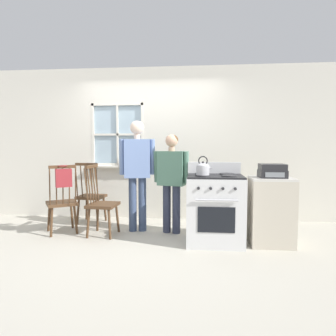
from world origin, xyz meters
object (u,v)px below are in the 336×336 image
object	(u,v)px
handbag	(64,177)
stereo	(272,171)
stove	(215,208)
person_elderly_left	(137,164)
chair_by_window	(62,203)
side_counter	(271,211)
potted_plant	(124,161)
person_teen_center	(172,175)
chair_center_cluster	(91,196)
chair_near_wall	(101,204)
kettle	(203,168)

from	to	relation	value
handbag	stereo	distance (m)	2.89
stove	handbag	xyz separation A→B (m)	(-2.14, 0.04, 0.39)
person_elderly_left	stove	distance (m)	1.36
chair_by_window	side_counter	bearing A→B (deg)	142.56
potted_plant	side_counter	distance (m)	2.65
chair_by_window	potted_plant	size ratio (longest dim) A/B	3.47
person_teen_center	handbag	distance (m)	1.56
chair_center_cluster	handbag	xyz separation A→B (m)	(-0.10, -0.79, 0.41)
chair_by_window	stove	bearing A→B (deg)	140.80
chair_center_cluster	side_counter	xyz separation A→B (m)	(2.78, -0.82, -0.01)
chair_near_wall	potted_plant	bearing A→B (deg)	-0.91
chair_by_window	kettle	world-z (taller)	kettle
chair_center_cluster	person_teen_center	world-z (taller)	person_teen_center
person_elderly_left	side_counter	size ratio (longest dim) A/B	1.88
chair_center_cluster	stove	size ratio (longest dim) A/B	0.96
chair_by_window	stereo	bearing A→B (deg)	142.17
chair_center_cluster	handbag	size ratio (longest dim) A/B	3.38
chair_near_wall	stereo	world-z (taller)	stereo
kettle	potted_plant	size ratio (longest dim) A/B	0.83
person_elderly_left	stove	world-z (taller)	person_elderly_left
stove	potted_plant	distance (m)	2.05
chair_near_wall	stove	size ratio (longest dim) A/B	0.96
stove	person_teen_center	bearing A→B (deg)	147.15
potted_plant	kettle	bearing A→B (deg)	-44.00
kettle	side_counter	distance (m)	1.09
stove	kettle	distance (m)	0.59
potted_plant	chair_by_window	bearing A→B (deg)	-126.41
person_elderly_left	side_counter	distance (m)	2.03
chair_by_window	person_teen_center	size ratio (longest dim) A/B	0.70
person_teen_center	stereo	size ratio (longest dim) A/B	4.36
stereo	person_elderly_left	bearing A→B (deg)	166.45
chair_center_cluster	person_teen_center	size ratio (longest dim) A/B	0.70
chair_by_window	stereo	distance (m)	3.07
person_elderly_left	potted_plant	bearing A→B (deg)	107.94
stove	potted_plant	bearing A→B (deg)	142.16
person_teen_center	kettle	distance (m)	0.72
person_teen_center	stove	distance (m)	0.85
chair_center_cluster	stereo	world-z (taller)	stereo
chair_by_window	side_counter	distance (m)	3.02
potted_plant	stove	bearing A→B (deg)	-37.84
chair_near_wall	chair_by_window	bearing A→B (deg)	90.02
chair_center_cluster	person_elderly_left	xyz separation A→B (m)	(0.88, -0.38, 0.57)
kettle	chair_near_wall	bearing A→B (deg)	167.59
side_counter	chair_near_wall	bearing A→B (deg)	175.76
person_teen_center	stereo	world-z (taller)	person_teen_center
person_elderly_left	stereo	xyz separation A→B (m)	(1.90, -0.46, -0.04)
kettle	side_counter	xyz separation A→B (m)	(0.91, 0.15, -0.57)
person_elderly_left	handbag	distance (m)	1.08
chair_near_wall	chair_center_cluster	size ratio (longest dim) A/B	1.00
stereo	chair_center_cluster	bearing A→B (deg)	163.17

